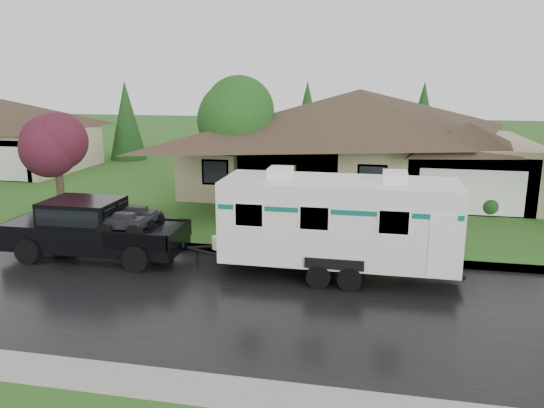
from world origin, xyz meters
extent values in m
plane|color=#2A561B|center=(0.00, 0.00, 0.00)|extent=(140.00, 140.00, 0.00)
cube|color=black|center=(0.00, -2.00, 0.01)|extent=(140.00, 8.00, 0.01)
cube|color=gray|center=(0.00, 2.25, 0.07)|extent=(140.00, 0.50, 0.15)
cube|color=#2A561B|center=(0.00, 15.00, 0.07)|extent=(140.00, 26.00, 0.15)
cube|color=tan|center=(2.00, 14.00, 1.65)|extent=(18.00, 10.00, 3.00)
pyramid|color=#392C1F|center=(2.00, 14.00, 5.75)|extent=(19.44, 10.80, 2.60)
cube|color=tan|center=(7.40, 11.00, 1.50)|extent=(5.76, 4.00, 2.70)
cube|color=#C1B38F|center=(-22.00, 16.00, 1.55)|extent=(10.00, 8.00, 2.80)
pyramid|color=#392C1F|center=(-22.00, 16.00, 4.95)|extent=(10.80, 8.64, 2.00)
cube|color=#C1B38F|center=(-19.00, 14.00, 1.41)|extent=(3.20, 4.00, 2.52)
cylinder|color=#382B1E|center=(-3.78, 9.19, 1.50)|extent=(0.42, 0.42, 2.70)
sphere|color=#22571C|center=(-3.78, 9.19, 4.45)|extent=(3.72, 3.72, 3.72)
cylinder|color=#382B1E|center=(-11.23, 5.52, 1.14)|extent=(0.35, 0.35, 1.99)
sphere|color=#4D1827|center=(-11.23, 5.52, 3.32)|extent=(2.74, 2.74, 2.74)
sphere|color=#143814|center=(-4.30, 9.30, 0.65)|extent=(1.00, 1.00, 1.00)
sphere|color=#143814|center=(-1.78, 9.30, 0.65)|extent=(1.00, 1.00, 1.00)
sphere|color=#143814|center=(0.74, 9.30, 0.65)|extent=(1.00, 1.00, 1.00)
sphere|color=#143814|center=(3.26, 9.30, 0.65)|extent=(1.00, 1.00, 1.00)
sphere|color=#143814|center=(5.78, 9.30, 0.65)|extent=(1.00, 1.00, 1.00)
sphere|color=#143814|center=(8.30, 9.30, 0.65)|extent=(1.00, 1.00, 1.00)
cube|color=black|center=(-6.72, 0.61, 0.83)|extent=(6.41, 2.14, 0.92)
cube|color=black|center=(-9.07, 0.61, 1.12)|extent=(1.71, 2.08, 0.37)
cube|color=black|center=(-7.15, 0.61, 1.66)|extent=(2.56, 2.01, 0.96)
cube|color=black|center=(-7.15, 0.61, 1.71)|extent=(2.35, 2.05, 0.59)
cube|color=black|center=(-4.69, 0.61, 1.05)|extent=(2.35, 2.03, 0.06)
cylinder|color=black|center=(-8.75, -0.44, 0.45)|extent=(0.90, 0.34, 0.90)
cylinder|color=black|center=(-8.75, 1.66, 0.45)|extent=(0.90, 0.34, 0.90)
cylinder|color=black|center=(-4.69, -0.44, 0.45)|extent=(0.90, 0.34, 0.90)
cylinder|color=black|center=(-4.69, 1.66, 0.45)|extent=(0.90, 0.34, 0.90)
cube|color=silver|center=(1.98, 0.61, 1.90)|extent=(7.48, 2.56, 2.62)
cube|color=black|center=(1.98, 0.61, 0.43)|extent=(7.91, 1.28, 0.15)
cube|color=#0C5A51|center=(1.98, 0.61, 2.47)|extent=(7.33, 2.58, 0.15)
cube|color=white|center=(0.06, 0.61, 3.38)|extent=(0.75, 0.85, 0.34)
cube|color=white|center=(3.69, 0.61, 3.38)|extent=(0.75, 0.85, 0.34)
cylinder|color=black|center=(1.50, -0.65, 0.37)|extent=(0.75, 0.26, 0.75)
cylinder|color=black|center=(1.50, 1.87, 0.37)|extent=(0.75, 0.26, 0.75)
cylinder|color=black|center=(2.46, -0.65, 0.37)|extent=(0.75, 0.26, 0.75)
cylinder|color=black|center=(2.46, 1.87, 0.37)|extent=(0.75, 0.26, 0.75)
camera|label=1|loc=(3.17, -16.05, 6.40)|focal=35.00mm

